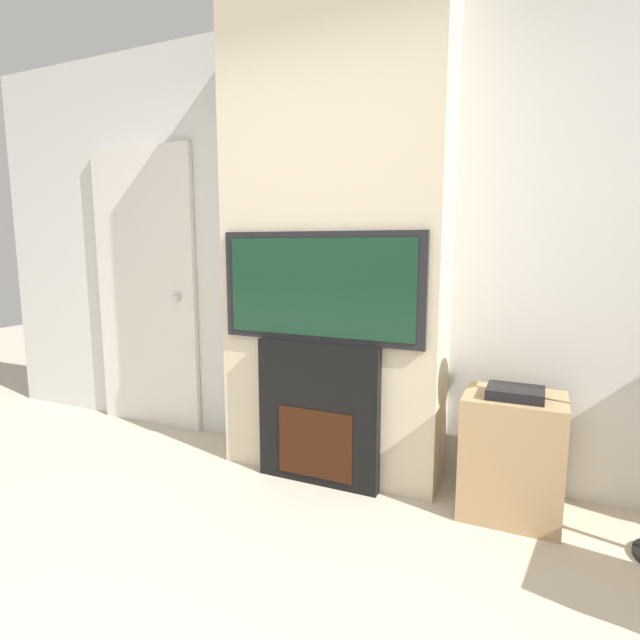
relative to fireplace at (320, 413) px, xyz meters
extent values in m
cube|color=silver|center=(0.00, 0.39, 0.94)|extent=(6.00, 0.06, 2.70)
cube|color=beige|center=(0.00, 0.18, 0.94)|extent=(1.30, 0.36, 2.70)
cube|color=black|center=(0.00, 0.00, 0.00)|extent=(0.72, 0.14, 0.82)
cube|color=#33160A|center=(0.00, -0.07, -0.16)|extent=(0.45, 0.01, 0.39)
cube|color=black|center=(0.00, 0.00, 0.71)|extent=(1.18, 0.06, 0.60)
cube|color=#143823|center=(0.00, -0.03, 0.71)|extent=(1.09, 0.01, 0.53)
cube|color=tan|center=(1.02, 0.07, -0.10)|extent=(0.48, 0.38, 0.62)
cube|color=black|center=(1.02, 0.03, 0.24)|extent=(0.26, 0.21, 0.05)
cube|color=silver|center=(-1.56, 0.33, 0.61)|extent=(0.90, 0.04, 2.04)
sphere|color=silver|center=(-1.25, 0.29, 0.57)|extent=(0.06, 0.06, 0.06)
camera|label=1|loc=(1.12, -2.48, 0.94)|focal=28.00mm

